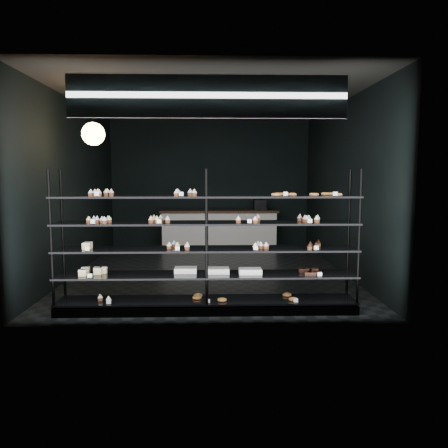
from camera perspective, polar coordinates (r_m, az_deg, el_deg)
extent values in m
cube|color=black|center=(8.40, -1.86, -6.16)|extent=(5.00, 6.00, 0.01)
cube|color=black|center=(8.31, -1.95, 15.85)|extent=(5.00, 6.00, 0.01)
cube|color=black|center=(11.20, -1.83, 5.22)|extent=(5.00, 0.01, 3.20)
cube|color=black|center=(5.20, -2.07, 3.85)|extent=(5.00, 0.01, 3.20)
cube|color=black|center=(8.58, -18.90, 4.52)|extent=(0.01, 6.00, 3.20)
cube|color=black|center=(8.56, 15.14, 4.64)|extent=(0.01, 6.00, 3.20)
cube|color=black|center=(6.01, -2.23, -10.74)|extent=(4.00, 0.50, 0.12)
cylinder|color=black|center=(5.95, -21.65, -2.23)|extent=(0.04, 0.04, 1.85)
cylinder|color=black|center=(6.36, -20.30, -1.65)|extent=(0.04, 0.04, 1.85)
cylinder|color=black|center=(5.59, -2.29, -2.31)|extent=(0.04, 0.04, 1.85)
cylinder|color=black|center=(6.02, -2.25, -1.68)|extent=(0.04, 0.04, 1.85)
cylinder|color=black|center=(5.90, 17.21, -2.13)|extent=(0.04, 0.04, 1.85)
cylinder|color=black|center=(6.32, 15.93, -1.54)|extent=(0.04, 0.04, 1.85)
cube|color=black|center=(5.99, -2.23, -9.92)|extent=(4.00, 0.50, 0.03)
cube|color=black|center=(5.90, -2.25, -6.65)|extent=(4.00, 0.50, 0.02)
cube|color=black|center=(5.83, -2.26, -3.30)|extent=(4.00, 0.50, 0.02)
cube|color=black|center=(5.78, -2.28, 0.13)|extent=(4.00, 0.50, 0.02)
cube|color=black|center=(5.75, -2.29, 3.59)|extent=(4.00, 0.50, 0.02)
cube|color=white|center=(5.75, -15.97, 3.72)|extent=(0.06, 0.04, 0.06)
cube|color=white|center=(5.58, -5.50, 3.87)|extent=(0.06, 0.04, 0.06)
cube|color=white|center=(5.65, 7.88, 3.87)|extent=(0.05, 0.04, 0.06)
cube|color=white|center=(5.78, 13.84, 3.80)|extent=(0.06, 0.04, 0.06)
cube|color=white|center=(5.80, -16.69, 0.25)|extent=(0.06, 0.04, 0.06)
cube|color=white|center=(5.63, -8.35, 0.28)|extent=(0.05, 0.04, 0.06)
cube|color=white|center=(5.62, 3.27, 0.32)|extent=(0.05, 0.04, 0.06)
cube|color=white|center=(5.74, 11.39, 0.34)|extent=(0.06, 0.04, 0.06)
cube|color=white|center=(5.87, -17.48, -3.15)|extent=(0.06, 0.04, 0.06)
cube|color=white|center=(5.66, -5.77, -3.23)|extent=(0.06, 0.04, 0.06)
cube|color=white|center=(5.68, 4.64, -3.19)|extent=(0.05, 0.04, 0.06)
cube|color=white|center=(5.80, 11.84, -3.10)|extent=(0.06, 0.04, 0.06)
cube|color=white|center=(5.93, -17.24, -6.49)|extent=(0.06, 0.04, 0.06)
cube|color=white|center=(5.87, 11.94, -6.46)|extent=(0.06, 0.04, 0.06)
cube|color=white|center=(5.95, -14.71, -9.84)|extent=(0.06, 0.04, 0.06)
cube|color=white|center=(5.80, -1.76, -10.06)|extent=(0.05, 0.04, 0.06)
cube|color=white|center=(5.92, 9.81, -9.83)|extent=(0.06, 0.04, 0.06)
cube|color=#110D43|center=(5.35, -2.11, 16.28)|extent=(3.20, 0.04, 0.45)
cube|color=white|center=(5.33, -2.12, 16.32)|extent=(3.30, 0.02, 0.50)
cylinder|color=black|center=(7.06, -16.83, 14.85)|extent=(0.01, 0.01, 0.56)
sphere|color=#FFA559|center=(7.00, -16.71, 11.21)|extent=(0.34, 0.34, 0.34)
cube|color=silver|center=(10.78, -0.63, -0.90)|extent=(2.76, 0.60, 0.92)
cube|color=black|center=(10.73, -0.63, 1.70)|extent=(2.87, 0.65, 0.06)
cube|color=black|center=(10.78, 4.72, 2.53)|extent=(0.30, 0.30, 0.25)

